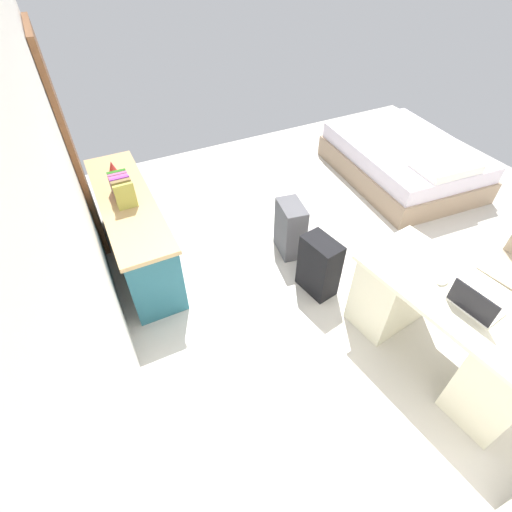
{
  "coord_description": "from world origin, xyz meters",
  "views": [
    {
      "loc": [
        -2.08,
        2.3,
        2.74
      ],
      "look_at": [
        -0.06,
        1.3,
        0.6
      ],
      "focal_mm": 26.67,
      "sensor_mm": 36.0,
      "label": 1
    }
  ],
  "objects_px": {
    "bed": "(403,161)",
    "suitcase_black": "(319,266)",
    "laptop": "(474,304)",
    "figurine_small": "(112,166)",
    "computer_mouse": "(443,281)",
    "desk": "(444,327)",
    "credenza": "(134,230)",
    "suitcase_spare_grey": "(290,229)"
  },
  "relations": [
    {
      "from": "desk",
      "to": "figurine_small",
      "type": "relative_size",
      "value": 13.75
    },
    {
      "from": "desk",
      "to": "suitcase_spare_grey",
      "type": "xyz_separation_m",
      "value": [
        1.63,
        0.38,
        -0.1
      ]
    },
    {
      "from": "suitcase_black",
      "to": "figurine_small",
      "type": "relative_size",
      "value": 5.33
    },
    {
      "from": "computer_mouse",
      "to": "desk",
      "type": "bearing_deg",
      "value": 179.77
    },
    {
      "from": "desk",
      "to": "laptop",
      "type": "height_order",
      "value": "laptop"
    },
    {
      "from": "suitcase_black",
      "to": "laptop",
      "type": "xyz_separation_m",
      "value": [
        -1.15,
        -0.39,
        0.5
      ]
    },
    {
      "from": "credenza",
      "to": "computer_mouse",
      "type": "distance_m",
      "value": 2.76
    },
    {
      "from": "laptop",
      "to": "computer_mouse",
      "type": "bearing_deg",
      "value": -1.69
    },
    {
      "from": "suitcase_spare_grey",
      "to": "desk",
      "type": "bearing_deg",
      "value": -157.46
    },
    {
      "from": "bed",
      "to": "computer_mouse",
      "type": "bearing_deg",
      "value": 140.98
    },
    {
      "from": "suitcase_spare_grey",
      "to": "computer_mouse",
      "type": "distance_m",
      "value": 1.59
    },
    {
      "from": "bed",
      "to": "laptop",
      "type": "height_order",
      "value": "laptop"
    },
    {
      "from": "suitcase_spare_grey",
      "to": "laptop",
      "type": "distance_m",
      "value": 1.84
    },
    {
      "from": "suitcase_spare_grey",
      "to": "laptop",
      "type": "relative_size",
      "value": 1.71
    },
    {
      "from": "computer_mouse",
      "to": "figurine_small",
      "type": "distance_m",
      "value": 3.16
    },
    {
      "from": "suitcase_spare_grey",
      "to": "computer_mouse",
      "type": "relative_size",
      "value": 5.75
    },
    {
      "from": "laptop",
      "to": "figurine_small",
      "type": "distance_m",
      "value": 3.38
    },
    {
      "from": "suitcase_black",
      "to": "suitcase_spare_grey",
      "type": "relative_size",
      "value": 1.02
    },
    {
      "from": "laptop",
      "to": "suitcase_black",
      "type": "bearing_deg",
      "value": 18.94
    },
    {
      "from": "bed",
      "to": "computer_mouse",
      "type": "relative_size",
      "value": 20.1
    },
    {
      "from": "bed",
      "to": "figurine_small",
      "type": "distance_m",
      "value": 3.56
    },
    {
      "from": "suitcase_black",
      "to": "suitcase_spare_grey",
      "type": "height_order",
      "value": "suitcase_black"
    },
    {
      "from": "bed",
      "to": "suitcase_black",
      "type": "bearing_deg",
      "value": 119.71
    },
    {
      "from": "credenza",
      "to": "laptop",
      "type": "height_order",
      "value": "laptop"
    },
    {
      "from": "bed",
      "to": "suitcase_black",
      "type": "relative_size",
      "value": 3.43
    },
    {
      "from": "bed",
      "to": "suitcase_black",
      "type": "height_order",
      "value": "suitcase_black"
    },
    {
      "from": "desk",
      "to": "bed",
      "type": "xyz_separation_m",
      "value": [
        2.23,
        -1.66,
        -0.14
      ]
    },
    {
      "from": "credenza",
      "to": "desk",
      "type": "bearing_deg",
      "value": -140.68
    },
    {
      "from": "credenza",
      "to": "figurine_small",
      "type": "bearing_deg",
      "value": 0.16
    },
    {
      "from": "desk",
      "to": "suitcase_spare_grey",
      "type": "distance_m",
      "value": 1.68
    },
    {
      "from": "computer_mouse",
      "to": "bed",
      "type": "bearing_deg",
      "value": -46.34
    },
    {
      "from": "suitcase_black",
      "to": "figurine_small",
      "type": "distance_m",
      "value": 2.27
    },
    {
      "from": "desk",
      "to": "suitcase_black",
      "type": "height_order",
      "value": "desk"
    },
    {
      "from": "laptop",
      "to": "desk",
      "type": "bearing_deg",
      "value": -13.84
    },
    {
      "from": "desk",
      "to": "figurine_small",
      "type": "distance_m",
      "value": 3.33
    },
    {
      "from": "bed",
      "to": "figurine_small",
      "type": "xyz_separation_m",
      "value": [
        0.53,
        3.48,
        0.54
      ]
    },
    {
      "from": "figurine_small",
      "to": "desk",
      "type": "bearing_deg",
      "value": -146.61
    },
    {
      "from": "credenza",
      "to": "suitcase_spare_grey",
      "type": "distance_m",
      "value": 1.55
    },
    {
      "from": "credenza",
      "to": "suitcase_spare_grey",
      "type": "bearing_deg",
      "value": -112.26
    },
    {
      "from": "credenza",
      "to": "figurine_small",
      "type": "xyz_separation_m",
      "value": [
        0.54,
        0.0,
        0.42
      ]
    },
    {
      "from": "figurine_small",
      "to": "computer_mouse",
      "type": "bearing_deg",
      "value": -145.37
    },
    {
      "from": "computer_mouse",
      "to": "laptop",
      "type": "bearing_deg",
      "value": 170.98
    }
  ]
}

